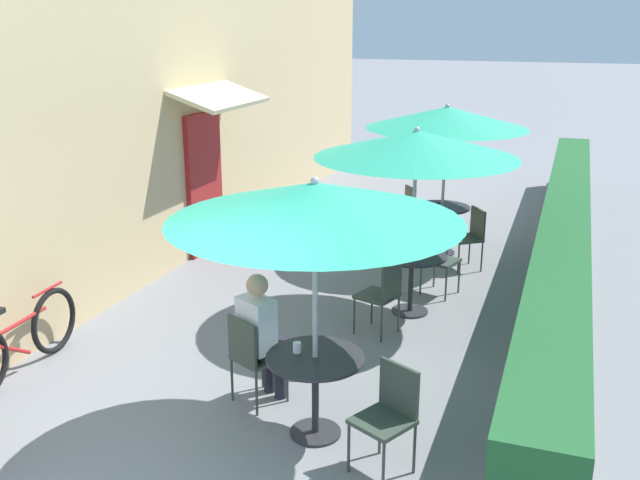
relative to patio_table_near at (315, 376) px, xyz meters
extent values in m
cube|color=#D6B784|center=(-3.47, 4.89, 1.56)|extent=(0.24, 13.62, 4.20)
cube|color=maroon|center=(-3.31, 4.21, 0.51)|extent=(0.08, 0.96, 2.10)
cube|color=beige|center=(-3.00, 4.21, 1.81)|extent=(0.78, 1.80, 0.30)
cube|color=gray|center=(1.83, 4.79, -0.32)|extent=(0.44, 12.62, 0.45)
cube|color=#235B2D|center=(1.83, 4.79, 0.19)|extent=(0.60, 11.99, 0.56)
cylinder|color=#28282D|center=(0.00, 0.00, -0.53)|extent=(0.44, 0.44, 0.02)
cylinder|color=#28282D|center=(0.00, 0.00, -0.18)|extent=(0.06, 0.06, 0.71)
cylinder|color=#28282D|center=(0.00, 0.00, 0.17)|extent=(0.83, 0.83, 0.02)
cylinder|color=#B7B7BC|center=(0.00, 0.00, 0.53)|extent=(0.04, 0.04, 2.15)
cone|color=#2DAD84|center=(0.00, 0.00, 1.50)|extent=(2.34, 2.34, 0.31)
sphere|color=#B7B7BC|center=(0.00, 0.00, 1.67)|extent=(0.07, 0.07, 0.07)
cube|color=#384238|center=(0.67, -0.34, -0.09)|extent=(0.54, 0.54, 0.04)
cube|color=#384238|center=(0.76, -0.18, 0.12)|extent=(0.35, 0.20, 0.42)
cylinder|color=#384238|center=(0.43, -0.42, -0.32)|extent=(0.02, 0.02, 0.45)
cylinder|color=#384238|center=(0.75, -0.58, -0.32)|extent=(0.02, 0.02, 0.45)
cylinder|color=#384238|center=(0.59, -0.10, -0.32)|extent=(0.02, 0.02, 0.45)
cylinder|color=#384238|center=(0.91, -0.26, -0.32)|extent=(0.02, 0.02, 0.45)
cube|color=#384238|center=(-0.67, 0.34, -0.09)|extent=(0.54, 0.54, 0.04)
cube|color=#384238|center=(-0.76, 0.18, 0.12)|extent=(0.35, 0.20, 0.42)
cylinder|color=#384238|center=(-0.43, 0.42, -0.32)|extent=(0.02, 0.02, 0.45)
cylinder|color=#384238|center=(-0.75, 0.58, -0.32)|extent=(0.02, 0.02, 0.45)
cylinder|color=#384238|center=(-0.59, 0.10, -0.32)|extent=(0.02, 0.02, 0.45)
cylinder|color=#384238|center=(-0.91, 0.26, -0.32)|extent=(0.02, 0.02, 0.45)
cylinder|color=#23232D|center=(-0.52, 0.46, -0.31)|extent=(0.11, 0.11, 0.47)
cylinder|color=#23232D|center=(-0.66, 0.54, -0.31)|extent=(0.11, 0.11, 0.47)
cube|color=#23232D|center=(-0.63, 0.42, -0.01)|extent=(0.43, 0.46, 0.12)
cube|color=white|center=(-0.68, 0.32, 0.24)|extent=(0.40, 0.35, 0.50)
sphere|color=tan|center=(-0.67, 0.34, 0.61)|extent=(0.20, 0.20, 0.20)
cylinder|color=white|center=(-0.17, 0.02, 0.23)|extent=(0.07, 0.07, 0.09)
cylinder|color=#28282D|center=(0.16, 2.88, -0.53)|extent=(0.44, 0.44, 0.02)
cylinder|color=#28282D|center=(0.16, 2.88, -0.18)|extent=(0.06, 0.06, 0.71)
cylinder|color=#28282D|center=(0.16, 2.88, 0.17)|extent=(0.83, 0.83, 0.02)
cylinder|color=#B7B7BC|center=(0.16, 2.88, 0.53)|extent=(0.04, 0.04, 2.15)
cone|color=#2DAD84|center=(0.16, 2.88, 1.50)|extent=(2.34, 2.34, 0.31)
sphere|color=#B7B7BC|center=(0.16, 2.88, 1.67)|extent=(0.07, 0.07, 0.07)
cube|color=#384238|center=(0.39, 3.60, -0.09)|extent=(0.50, 0.50, 0.04)
cube|color=#384238|center=(0.21, 3.65, 0.12)|extent=(0.14, 0.37, 0.42)
cylinder|color=#384238|center=(0.51, 3.37, -0.32)|extent=(0.02, 0.02, 0.45)
cylinder|color=#384238|center=(0.61, 3.72, -0.32)|extent=(0.02, 0.02, 0.45)
cylinder|color=#384238|center=(0.16, 3.48, -0.32)|extent=(0.02, 0.02, 0.45)
cylinder|color=#384238|center=(0.27, 3.82, -0.32)|extent=(0.02, 0.02, 0.45)
cube|color=#384238|center=(-0.06, 2.16, -0.09)|extent=(0.50, 0.50, 0.04)
cube|color=#384238|center=(0.12, 2.10, 0.12)|extent=(0.14, 0.37, 0.42)
cylinder|color=#384238|center=(-0.18, 2.39, -0.32)|extent=(0.02, 0.02, 0.45)
cylinder|color=#384238|center=(-0.28, 2.04, -0.32)|extent=(0.02, 0.02, 0.45)
cylinder|color=#384238|center=(0.17, 2.28, -0.32)|extent=(0.02, 0.02, 0.45)
cylinder|color=#384238|center=(0.06, 1.93, -0.32)|extent=(0.02, 0.02, 0.45)
cylinder|color=#232328|center=(0.21, 2.93, 0.23)|extent=(0.07, 0.07, 0.09)
cylinder|color=#28282D|center=(0.08, 5.28, -0.53)|extent=(0.44, 0.44, 0.02)
cylinder|color=#28282D|center=(0.08, 5.28, -0.18)|extent=(0.06, 0.06, 0.71)
cylinder|color=#28282D|center=(0.08, 5.28, 0.17)|extent=(0.83, 0.83, 0.02)
cylinder|color=#B7B7BC|center=(0.08, 5.28, 0.53)|extent=(0.04, 0.04, 2.15)
cone|color=#2DAD84|center=(0.08, 5.28, 1.50)|extent=(2.34, 2.34, 0.31)
sphere|color=#B7B7BC|center=(0.08, 5.28, 1.67)|extent=(0.07, 0.07, 0.07)
cube|color=#384238|center=(-0.36, 5.88, -0.09)|extent=(0.56, 0.56, 0.04)
cube|color=#384238|center=(-0.51, 5.77, 0.12)|extent=(0.25, 0.32, 0.42)
cylinder|color=#384238|center=(-0.11, 5.85, -0.32)|extent=(0.02, 0.02, 0.45)
cylinder|color=#384238|center=(-0.33, 6.14, -0.32)|extent=(0.02, 0.02, 0.45)
cylinder|color=#384238|center=(-0.40, 5.63, -0.32)|extent=(0.02, 0.02, 0.45)
cylinder|color=#384238|center=(-0.62, 5.92, -0.32)|extent=(0.02, 0.02, 0.45)
cube|color=#384238|center=(0.53, 4.67, -0.09)|extent=(0.56, 0.56, 0.04)
cube|color=#384238|center=(0.68, 4.78, 0.12)|extent=(0.25, 0.32, 0.42)
cylinder|color=#384238|center=(0.28, 4.71, -0.32)|extent=(0.02, 0.02, 0.45)
cylinder|color=#384238|center=(0.49, 4.42, -0.32)|extent=(0.02, 0.02, 0.45)
cylinder|color=#384238|center=(0.57, 4.93, -0.32)|extent=(0.02, 0.02, 0.45)
cylinder|color=#384238|center=(0.78, 4.64, -0.32)|extent=(0.02, 0.02, 0.45)
cylinder|color=#232328|center=(0.04, 5.18, 0.23)|extent=(0.07, 0.07, 0.09)
torus|color=black|center=(-3.15, 0.56, -0.19)|extent=(0.10, 0.71, 0.70)
cylinder|color=#B21E1E|center=(-3.12, 0.02, 0.00)|extent=(0.09, 0.83, 0.04)
cylinder|color=#B21E1E|center=(-3.11, -0.16, -0.18)|extent=(0.07, 0.61, 0.40)
cylinder|color=#B21E1E|center=(-3.14, 0.51, 0.18)|extent=(0.06, 0.46, 0.03)
camera|label=1|loc=(1.84, -5.01, 2.85)|focal=40.00mm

